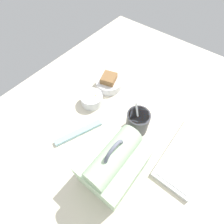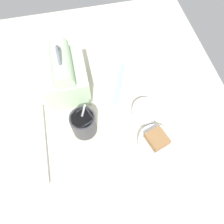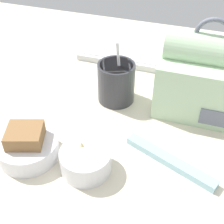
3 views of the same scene
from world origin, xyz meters
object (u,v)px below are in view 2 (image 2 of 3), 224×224
object	(u,v)px
bento_bowl_sandwich	(156,142)
bento_bowl_snacks	(145,111)
keyboard	(26,145)
lunch_bag	(65,75)
chopstick_case	(119,84)
soup_cup	(84,123)

from	to	relation	value
bento_bowl_sandwich	bento_bowl_snacks	distance (cm)	12.77
keyboard	bento_bowl_sandwich	bearing A→B (deg)	-101.54
bento_bowl_snacks	keyboard	bearing A→B (deg)	94.12
lunch_bag	bento_bowl_snacks	distance (cm)	34.02
keyboard	chopstick_case	world-z (taller)	keyboard
chopstick_case	keyboard	bearing A→B (deg)	115.68
keyboard	bento_bowl_snacks	bearing A→B (deg)	-85.88
bento_bowl_sandwich	chopstick_case	world-z (taller)	bento_bowl_sandwich
bento_bowl_snacks	chopstick_case	size ratio (longest dim) A/B	0.51
lunch_bag	soup_cup	distance (cm)	20.89
keyboard	bento_bowl_sandwich	world-z (taller)	bento_bowl_sandwich
lunch_bag	bento_bowl_sandwich	world-z (taller)	lunch_bag
soup_cup	bento_bowl_snacks	bearing A→B (deg)	-86.98
bento_bowl_snacks	lunch_bag	bearing A→B (deg)	55.30
lunch_bag	bento_bowl_snacks	world-z (taller)	lunch_bag
chopstick_case	lunch_bag	bearing A→B (deg)	80.88
lunch_bag	soup_cup	world-z (taller)	lunch_bag
keyboard	bento_bowl_sandwich	distance (cm)	47.26
bento_bowl_snacks	bento_bowl_sandwich	bearing A→B (deg)	-179.02
bento_bowl_sandwich	soup_cup	bearing A→B (deg)	64.50
chopstick_case	bento_bowl_sandwich	bearing A→B (deg)	-166.66
lunch_bag	chopstick_case	bearing A→B (deg)	-99.12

